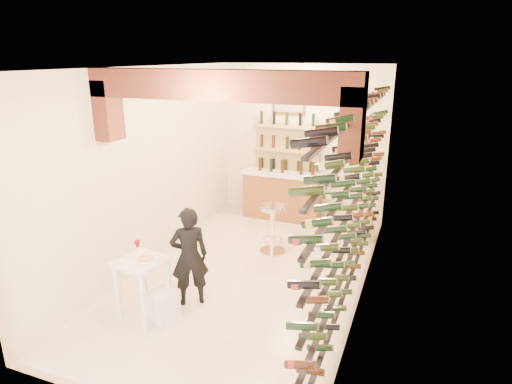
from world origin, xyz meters
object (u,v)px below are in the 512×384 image
Objects in this scene: back_counter at (283,194)px; crate_lower at (358,231)px; person at (189,256)px; tasting_table at (142,270)px; chrome_barstool at (273,226)px; wine_rack at (352,193)px; white_stool at (163,306)px.

crate_lower is at bearing -18.70° from back_counter.
tasting_table is at bearing 16.24° from person.
back_counter reaches higher than chrome_barstool.
chrome_barstool is at bearing 147.79° from wine_rack.
crate_lower is (-0.13, 2.07, -1.39)m from wine_rack.
white_stool is at bearing -118.67° from crate_lower.
person reaches higher than white_stool.
chrome_barstool is at bearing 79.39° from tasting_table.
person is (0.40, 0.53, 0.03)m from tasting_table.
back_counter is (-1.83, 2.65, -1.02)m from wine_rack.
white_stool is at bearing 11.02° from tasting_table.
wine_rack is at bearing -86.38° from crate_lower.
white_stool is at bearing -143.50° from wine_rack.
tasting_table is 0.55m from white_stool.
wine_rack is at bearing 171.52° from person.
back_counter is 3.71m from person.
back_counter is 4.26m from tasting_table.
tasting_table is 2.44× the size of white_stool.
back_counter is 1.19× the size of person.
person is at bearing 75.99° from white_stool.
person is at bearing -92.51° from back_counter.
wine_rack is 2.01m from chrome_barstool.
crate_lower is (2.27, 3.65, -0.52)m from tasting_table.
back_counter is 4.24m from white_stool.
white_stool is (-2.12, -1.57, -1.34)m from wine_rack.
crate_lower is at bearing 61.33° from white_stool.
white_stool is 0.47× the size of chrome_barstool.
person is (-1.99, -1.05, -0.83)m from wine_rack.
wine_rack is 2.96m from white_stool.
chrome_barstool is at bearing -138.90° from crate_lower.
crate_lower is (1.86, 3.12, -0.55)m from person.
chrome_barstool reaches higher than crate_lower.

